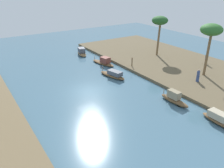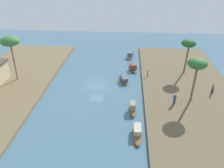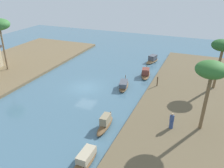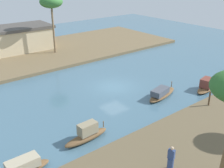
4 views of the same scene
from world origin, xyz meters
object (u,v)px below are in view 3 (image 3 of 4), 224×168
(palm_tree_left_near, at_px, (211,71))
(palm_tree_left_far, at_px, (222,47))
(person_by_mooring, at_px, (171,122))
(sampan_with_tall_canopy, at_px, (124,85))
(mooring_post, at_px, (157,81))
(sampan_midstream, at_px, (152,60))
(sampan_open_hull, at_px, (105,124))
(sampan_near_left_bank, at_px, (85,160))
(sampan_upstream_small, at_px, (146,73))

(palm_tree_left_near, height_order, palm_tree_left_far, palm_tree_left_near)
(person_by_mooring, distance_m, palm_tree_left_far, 12.79)
(sampan_with_tall_canopy, relative_size, mooring_post, 3.41)
(palm_tree_left_near, bearing_deg, sampan_midstream, 26.44)
(sampan_open_hull, bearing_deg, sampan_midstream, -1.04)
(sampan_near_left_bank, height_order, mooring_post, mooring_post)
(mooring_post, distance_m, palm_tree_left_near, 11.27)
(person_by_mooring, relative_size, mooring_post, 1.25)
(sampan_midstream, bearing_deg, palm_tree_left_far, -115.22)
(sampan_with_tall_canopy, height_order, mooring_post, mooring_post)
(sampan_upstream_small, xyz_separation_m, palm_tree_left_near, (-11.77, -8.55, 5.79))
(sampan_near_left_bank, bearing_deg, sampan_open_hull, 5.79)
(sampan_open_hull, relative_size, sampan_midstream, 0.95)
(sampan_near_left_bank, height_order, person_by_mooring, person_by_mooring)
(sampan_midstream, distance_m, mooring_post, 10.78)
(sampan_open_hull, distance_m, mooring_post, 11.29)
(sampan_with_tall_canopy, relative_size, sampan_near_left_bank, 1.07)
(sampan_upstream_small, xyz_separation_m, mooring_post, (-3.76, -2.55, 0.61))
(sampan_open_hull, distance_m, sampan_midstream, 21.27)
(sampan_upstream_small, bearing_deg, sampan_open_hull, 167.98)
(sampan_near_left_bank, bearing_deg, sampan_with_tall_canopy, 7.72)
(sampan_midstream, relative_size, palm_tree_left_near, 0.57)
(palm_tree_left_near, bearing_deg, person_by_mooring, 111.36)
(sampan_upstream_small, height_order, sampan_midstream, sampan_upstream_small)
(palm_tree_left_near, bearing_deg, sampan_open_hull, 108.71)
(sampan_upstream_small, bearing_deg, mooring_post, -157.32)
(sampan_near_left_bank, bearing_deg, person_by_mooring, -37.95)
(sampan_near_left_bank, xyz_separation_m, mooring_post, (16.14, -2.15, 0.61))
(sampan_midstream, xyz_separation_m, sampan_near_left_bank, (-26.45, -0.96, -0.04))
(sampan_midstream, xyz_separation_m, person_by_mooring, (-19.36, -6.45, 0.59))
(sampan_midstream, distance_m, sampan_near_left_bank, 26.47)
(sampan_with_tall_canopy, distance_m, palm_tree_left_far, 13.00)
(sampan_with_tall_canopy, xyz_separation_m, palm_tree_left_near, (-6.62, -10.19, 5.83))
(sampan_midstream, bearing_deg, person_by_mooring, -148.14)
(sampan_midstream, height_order, mooring_post, mooring_post)
(sampan_with_tall_canopy, distance_m, mooring_post, 4.46)
(palm_tree_left_near, bearing_deg, sampan_with_tall_canopy, 57.01)
(sampan_midstream, bearing_deg, mooring_post, -149.82)
(mooring_post, relative_size, palm_tree_left_far, 0.20)
(sampan_open_hull, xyz_separation_m, sampan_midstream, (21.26, 0.41, -0.05))
(mooring_post, bearing_deg, sampan_with_tall_canopy, 108.40)
(mooring_post, bearing_deg, sampan_near_left_bank, 172.42)
(palm_tree_left_near, bearing_deg, sampan_upstream_small, 36.01)
(mooring_post, height_order, palm_tree_left_far, palm_tree_left_far)
(sampan_with_tall_canopy, height_order, palm_tree_left_far, palm_tree_left_far)
(sampan_open_hull, relative_size, sampan_near_left_bank, 0.88)
(sampan_upstream_small, bearing_deg, sampan_with_tall_canopy, 150.85)
(sampan_open_hull, xyz_separation_m, mooring_post, (10.95, -2.69, 0.52))
(sampan_with_tall_canopy, relative_size, palm_tree_left_far, 0.69)
(sampan_with_tall_canopy, height_order, palm_tree_left_near, palm_tree_left_near)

